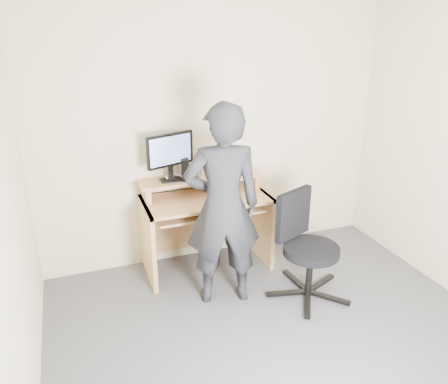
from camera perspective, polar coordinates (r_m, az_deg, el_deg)
ground at (r=3.47m, az=9.17°, el=-20.66°), size 3.50×3.50×0.00m
back_wall at (r=4.31m, az=-1.14°, el=7.21°), size 3.50×0.02×2.50m
desk at (r=4.29m, az=-2.63°, el=-2.86°), size 1.20×0.60×0.91m
monitor at (r=4.05m, az=-7.03°, el=5.10°), size 0.46×0.18×0.45m
external_drive at (r=4.14m, az=-5.08°, el=3.06°), size 0.10×0.14×0.20m
travel_mug at (r=4.16m, az=-3.22°, el=3.01°), size 0.10×0.10×0.17m
smartphone at (r=4.33m, az=1.63°, el=2.63°), size 0.11×0.14×0.01m
charger at (r=4.10m, az=-5.11°, el=1.65°), size 0.05×0.05×0.03m
headphones at (r=4.18m, az=-6.55°, el=1.85°), size 0.18×0.18×0.06m
keyboard at (r=4.11m, az=-1.10°, el=-2.14°), size 0.47×0.22×0.03m
mouse at (r=4.12m, az=1.35°, el=-0.53°), size 0.10×0.07×0.04m
office_chair at (r=3.90m, az=10.50°, el=-6.50°), size 0.74×0.72×0.93m
person at (r=3.60m, az=-0.17°, el=-1.98°), size 0.70×0.53×1.76m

